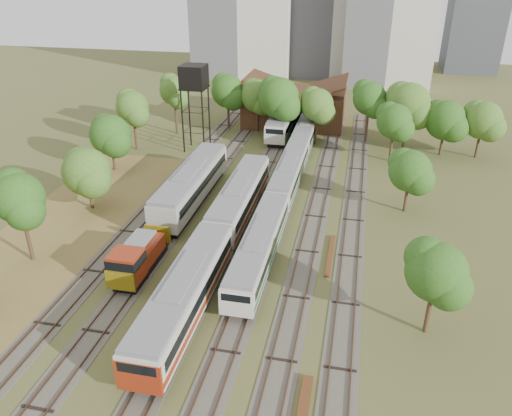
% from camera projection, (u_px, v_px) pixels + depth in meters
% --- Properties ---
extents(ground, '(240.00, 240.00, 0.00)m').
position_uv_depth(ground, '(184.00, 381.00, 32.75)').
color(ground, '#475123').
rests_on(ground, ground).
extents(dry_grass_patch, '(14.00, 60.00, 0.04)m').
position_uv_depth(dry_grass_patch, '(17.00, 279.00, 43.10)').
color(dry_grass_patch, brown).
rests_on(dry_grass_patch, ground).
extents(tracks, '(24.60, 80.00, 0.19)m').
position_uv_depth(tracks, '(255.00, 210.00, 54.67)').
color(tracks, '#4C473D').
rests_on(tracks, ground).
extents(railcar_red_set, '(3.06, 34.58, 3.79)m').
position_uv_depth(railcar_red_set, '(217.00, 239.00, 45.32)').
color(railcar_red_set, black).
rests_on(railcar_red_set, ground).
extents(railcar_green_set, '(2.69, 52.07, 3.32)m').
position_uv_depth(railcar_green_set, '(289.00, 173.00, 59.69)').
color(railcar_green_set, black).
rests_on(railcar_green_set, ground).
extents(railcar_rear, '(3.05, 16.08, 3.78)m').
position_uv_depth(railcar_rear, '(283.00, 121.00, 77.96)').
color(railcar_rear, black).
rests_on(railcar_rear, ground).
extents(shunter_locomotive, '(2.56, 8.10, 3.35)m').
position_uv_depth(shunter_locomotive, '(136.00, 260.00, 42.93)').
color(shunter_locomotive, black).
rests_on(shunter_locomotive, ground).
extents(old_grey_coach, '(3.26, 18.00, 4.04)m').
position_uv_depth(old_grey_coach, '(192.00, 185.00, 55.60)').
color(old_grey_coach, black).
rests_on(old_grey_coach, ground).
extents(water_tower, '(3.46, 3.46, 11.96)m').
position_uv_depth(water_tower, '(194.00, 79.00, 67.66)').
color(water_tower, black).
rests_on(water_tower, ground).
extents(rail_pile_far, '(0.45, 7.22, 0.23)m').
position_uv_depth(rail_pile_far, '(330.00, 255.00, 46.32)').
color(rail_pile_far, brown).
rests_on(rail_pile_far, ground).
extents(maintenance_shed, '(16.45, 11.55, 7.58)m').
position_uv_depth(maintenance_shed, '(295.00, 106.00, 82.22)').
color(maintenance_shed, '#3C2415').
rests_on(maintenance_shed, ground).
extents(tree_band_left, '(8.03, 52.66, 8.64)m').
position_uv_depth(tree_band_left, '(45.00, 182.00, 48.77)').
color(tree_band_left, '#382616').
rests_on(tree_band_left, ground).
extents(tree_band_far, '(48.98, 10.75, 9.57)m').
position_uv_depth(tree_band_far, '(335.00, 103.00, 72.06)').
color(tree_band_far, '#382616').
rests_on(tree_band_far, ground).
extents(tree_band_right, '(6.25, 39.68, 7.87)m').
position_uv_depth(tree_band_right, '(408.00, 168.00, 52.04)').
color(tree_band_right, '#382616').
rests_on(tree_band_right, ground).
extents(tower_far_right, '(12.00, 12.00, 28.00)m').
position_uv_depth(tower_far_right, '(477.00, 9.00, 116.05)').
color(tower_far_right, '#44474C').
rests_on(tower_far_right, ground).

